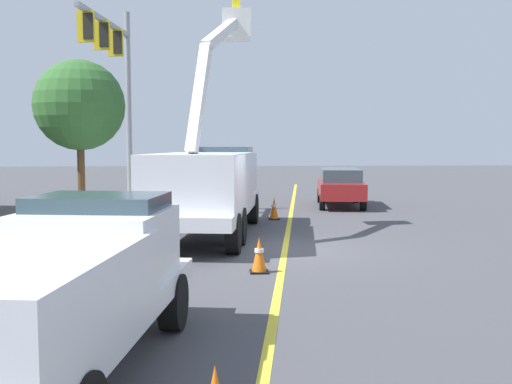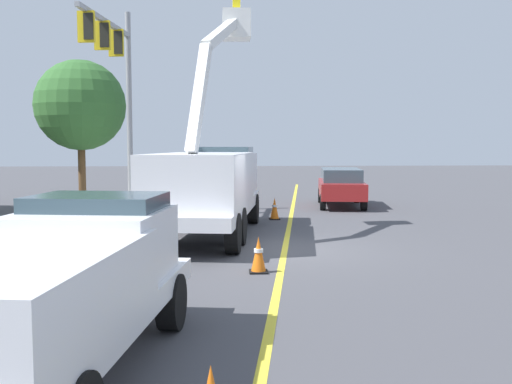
{
  "view_description": "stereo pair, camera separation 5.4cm",
  "coord_description": "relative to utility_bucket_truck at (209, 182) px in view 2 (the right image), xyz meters",
  "views": [
    {
      "loc": [
        -14.78,
        1.71,
        2.76
      ],
      "look_at": [
        1.64,
        0.66,
        1.4
      ],
      "focal_mm": 40.11,
      "sensor_mm": 36.0,
      "label": 1
    },
    {
      "loc": [
        -14.78,
        1.65,
        2.76
      ],
      "look_at": [
        1.64,
        0.66,
        1.4
      ],
      "focal_mm": 40.11,
      "sensor_mm": 36.0,
      "label": 2
    }
  ],
  "objects": [
    {
      "name": "ground",
      "position": [
        -2.65,
        -2.03,
        -1.62
      ],
      "size": [
        120.0,
        120.0,
        0.0
      ],
      "primitive_type": "plane",
      "color": "#47474C"
    },
    {
      "name": "traffic_signal_mast",
      "position": [
        4.47,
        3.53,
        3.9
      ],
      "size": [
        5.23,
        1.03,
        8.02
      ],
      "color": "gray",
      "rests_on": "ground"
    },
    {
      "name": "sidewalk_far_side",
      "position": [
        -1.56,
        5.44,
        -1.56
      ],
      "size": [
        59.89,
        12.21,
        0.12
      ],
      "primitive_type": "cube",
      "rotation": [
        0.0,
        0.0,
        -0.14
      ],
      "color": "#9E9E99",
      "rests_on": "ground"
    },
    {
      "name": "utility_bucket_truck",
      "position": [
        0.0,
        0.0,
        0.0
      ],
      "size": [
        8.47,
        3.66,
        7.5
      ],
      "color": "white",
      "rests_on": "ground"
    },
    {
      "name": "passing_minivan",
      "position": [
        7.92,
        -5.75,
        -0.65
      ],
      "size": [
        5.02,
        2.57,
        1.69
      ],
      "color": "maroon",
      "rests_on": "ground"
    },
    {
      "name": "street_tree_right",
      "position": [
        7.9,
        5.7,
        2.83
      ],
      "size": [
        3.9,
        3.9,
        6.42
      ],
      "color": "brown",
      "rests_on": "ground"
    },
    {
      "name": "lane_centre_stripe",
      "position": [
        -2.65,
        -2.03,
        -1.62
      ],
      "size": [
        49.5,
        7.37,
        0.01
      ],
      "primitive_type": "cube",
      "rotation": [
        0.0,
        0.0,
        -0.14
      ],
      "color": "yellow",
      "rests_on": "ground"
    },
    {
      "name": "service_pickup_truck",
      "position": [
        -10.75,
        1.58,
        -0.51
      ],
      "size": [
        5.84,
        2.89,
        2.06
      ],
      "color": "white",
      "rests_on": "ground"
    },
    {
      "name": "traffic_cone_mid_front",
      "position": [
        -5.27,
        -1.17,
        -1.24
      ],
      "size": [
        0.4,
        0.4,
        0.78
      ],
      "color": "black",
      "rests_on": "ground"
    },
    {
      "name": "traffic_cone_mid_rear",
      "position": [
        3.51,
        -2.33,
        -1.22
      ],
      "size": [
        0.4,
        0.4,
        0.82
      ],
      "color": "black",
      "rests_on": "ground"
    }
  ]
}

